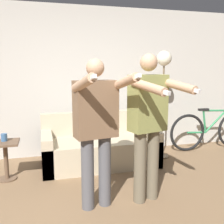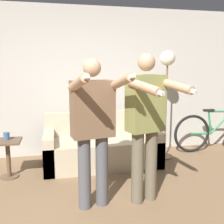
{
  "view_description": "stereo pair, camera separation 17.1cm",
  "coord_description": "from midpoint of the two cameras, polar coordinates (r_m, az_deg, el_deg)",
  "views": [
    {
      "loc": [
        -0.51,
        -2.17,
        1.55
      ],
      "look_at": [
        0.37,
        1.16,
        0.97
      ],
      "focal_mm": 42.0,
      "sensor_mm": 36.0,
      "label": 1
    },
    {
      "loc": [
        -0.35,
        -2.21,
        1.55
      ],
      "look_at": [
        0.37,
        1.16,
        0.97
      ],
      "focal_mm": 42.0,
      "sensor_mm": 36.0,
      "label": 2
    }
  ],
  "objects": [
    {
      "name": "person_left",
      "position": [
        2.81,
        -5.15,
        -2.61
      ],
      "size": [
        0.6,
        0.73,
        1.64
      ],
      "rotation": [
        0.0,
        0.0,
        0.17
      ],
      "color": "#56565B",
      "rests_on": "ground_plane"
    },
    {
      "name": "bicycle",
      "position": [
        5.34,
        19.92,
        -3.75
      ],
      "size": [
        1.72,
        0.07,
        0.8
      ],
      "color": "black",
      "rests_on": "ground_plane"
    },
    {
      "name": "floor_lamp",
      "position": [
        4.49,
        10.13,
        8.93
      ],
      "size": [
        0.26,
        0.26,
        1.83
      ],
      "color": "#756047",
      "rests_on": "ground_plane"
    },
    {
      "name": "couch",
      "position": [
        4.28,
        -3.85,
        -7.79
      ],
      "size": [
        1.82,
        0.84,
        0.82
      ],
      "color": "beige",
      "rests_on": "ground_plane"
    },
    {
      "name": "wall_back",
      "position": [
        4.69,
        -9.72,
        6.45
      ],
      "size": [
        10.0,
        0.05,
        2.6
      ],
      "color": "beige",
      "rests_on": "ground_plane"
    },
    {
      "name": "side_table",
      "position": [
        3.98,
        -23.32,
        -8.3
      ],
      "size": [
        0.37,
        0.37,
        0.55
      ],
      "color": "brown",
      "rests_on": "ground_plane"
    },
    {
      "name": "cup",
      "position": [
        3.97,
        -23.6,
        -5.08
      ],
      "size": [
        0.08,
        0.08,
        0.1
      ],
      "color": "#3D6693",
      "rests_on": "side_table"
    },
    {
      "name": "cat",
      "position": [
        4.46,
        -3.21,
        1.12
      ],
      "size": [
        0.4,
        0.14,
        0.17
      ],
      "color": "#B7AD9E",
      "rests_on": "couch"
    },
    {
      "name": "person_right",
      "position": [
        2.96,
        6.33,
        -1.61
      ],
      "size": [
        0.6,
        0.75,
        1.7
      ],
      "rotation": [
        0.0,
        0.0,
        0.26
      ],
      "color": "#6B604C",
      "rests_on": "ground_plane"
    }
  ]
}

